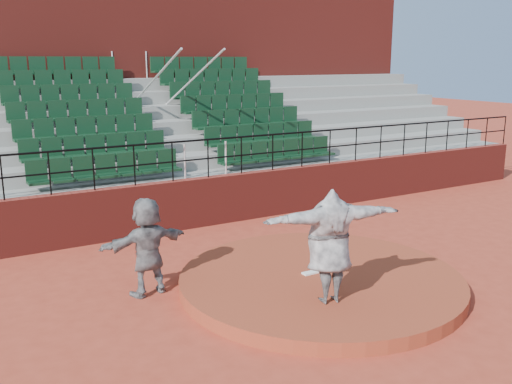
# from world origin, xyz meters

# --- Properties ---
(ground) EXTENTS (90.00, 90.00, 0.00)m
(ground) POSITION_xyz_m (0.00, 0.00, 0.00)
(ground) COLOR #A43825
(ground) RESTS_ON ground
(pitchers_mound) EXTENTS (5.50, 5.50, 0.25)m
(pitchers_mound) POSITION_xyz_m (0.00, 0.00, 0.12)
(pitchers_mound) COLOR maroon
(pitchers_mound) RESTS_ON ground
(pitching_rubber) EXTENTS (0.60, 0.15, 0.03)m
(pitching_rubber) POSITION_xyz_m (0.00, 0.15, 0.27)
(pitching_rubber) COLOR white
(pitching_rubber) RESTS_ON pitchers_mound
(boundary_wall) EXTENTS (24.00, 0.30, 1.30)m
(boundary_wall) POSITION_xyz_m (0.00, 5.00, 0.65)
(boundary_wall) COLOR maroon
(boundary_wall) RESTS_ON ground
(wall_railing) EXTENTS (24.04, 0.05, 1.03)m
(wall_railing) POSITION_xyz_m (0.00, 5.00, 2.03)
(wall_railing) COLOR black
(wall_railing) RESTS_ON boundary_wall
(seating_deck) EXTENTS (24.00, 5.97, 4.63)m
(seating_deck) POSITION_xyz_m (0.00, 8.64, 1.45)
(seating_deck) COLOR gray
(seating_deck) RESTS_ON ground
(press_box_facade) EXTENTS (24.00, 3.00, 7.10)m
(press_box_facade) POSITION_xyz_m (0.00, 12.60, 3.55)
(press_box_facade) COLOR maroon
(press_box_facade) RESTS_ON ground
(pitcher) EXTENTS (2.54, 1.17, 2.00)m
(pitcher) POSITION_xyz_m (-0.62, -1.05, 1.25)
(pitcher) COLOR black
(pitcher) RESTS_ON pitchers_mound
(fielder) EXTENTS (1.80, 0.78, 1.88)m
(fielder) POSITION_xyz_m (-3.01, 1.38, 0.94)
(fielder) COLOR black
(fielder) RESTS_ON ground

